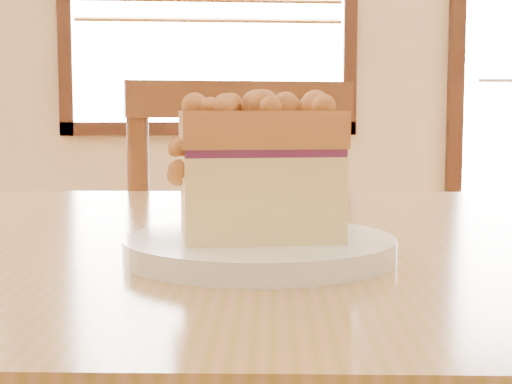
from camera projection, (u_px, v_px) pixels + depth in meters
cafe_table_main at (119, 330)px, 0.78m from camera, size 1.31×0.95×0.75m
cafe_chair_main at (225, 323)px, 1.48m from camera, size 0.47×0.47×0.93m
plate at (259, 249)px, 0.64m from camera, size 0.22×0.22×0.02m
cake_slice at (259, 164)px, 0.63m from camera, size 0.14×0.10×0.12m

